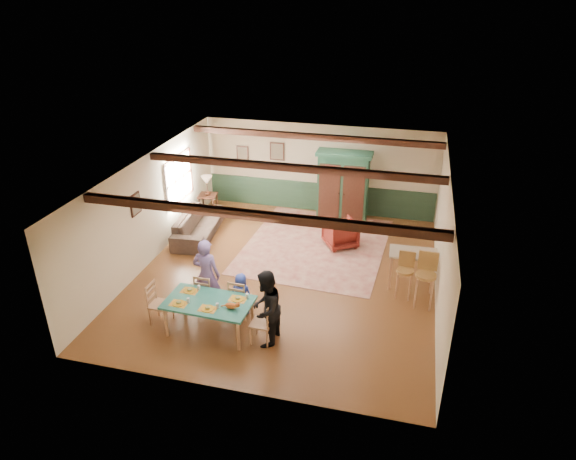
% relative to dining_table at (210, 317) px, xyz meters
% --- Properties ---
extents(floor, '(8.00, 8.00, 0.00)m').
position_rel_dining_table_xyz_m(floor, '(0.95, 2.53, -0.36)').
color(floor, '#593119').
rests_on(floor, ground).
extents(wall_back, '(7.00, 0.02, 2.70)m').
position_rel_dining_table_xyz_m(wall_back, '(0.95, 6.53, 0.99)').
color(wall_back, beige).
rests_on(wall_back, floor).
extents(wall_left, '(0.02, 8.00, 2.70)m').
position_rel_dining_table_xyz_m(wall_left, '(-2.55, 2.53, 0.99)').
color(wall_left, beige).
rests_on(wall_left, floor).
extents(wall_right, '(0.02, 8.00, 2.70)m').
position_rel_dining_table_xyz_m(wall_right, '(4.45, 2.53, 0.99)').
color(wall_right, beige).
rests_on(wall_right, floor).
extents(ceiling, '(7.00, 8.00, 0.02)m').
position_rel_dining_table_xyz_m(ceiling, '(0.95, 2.53, 2.34)').
color(ceiling, silver).
rests_on(ceiling, wall_back).
extents(wainscot_back, '(6.95, 0.03, 0.90)m').
position_rel_dining_table_xyz_m(wainscot_back, '(0.95, 6.51, 0.09)').
color(wainscot_back, '#1E3726').
rests_on(wainscot_back, floor).
extents(ceiling_beam_front, '(6.95, 0.16, 0.16)m').
position_rel_dining_table_xyz_m(ceiling_beam_front, '(0.95, 0.23, 2.25)').
color(ceiling_beam_front, black).
rests_on(ceiling_beam_front, ceiling).
extents(ceiling_beam_mid, '(6.95, 0.16, 0.16)m').
position_rel_dining_table_xyz_m(ceiling_beam_mid, '(0.95, 2.93, 2.25)').
color(ceiling_beam_mid, black).
rests_on(ceiling_beam_mid, ceiling).
extents(ceiling_beam_back, '(6.95, 0.16, 0.16)m').
position_rel_dining_table_xyz_m(ceiling_beam_back, '(0.95, 5.53, 2.25)').
color(ceiling_beam_back, black).
rests_on(ceiling_beam_back, ceiling).
extents(window_left, '(0.06, 1.60, 1.30)m').
position_rel_dining_table_xyz_m(window_left, '(-2.52, 4.23, 1.19)').
color(window_left, white).
rests_on(window_left, wall_left).
extents(picture_left_wall, '(0.04, 0.42, 0.52)m').
position_rel_dining_table_xyz_m(picture_left_wall, '(-2.52, 1.93, 1.39)').
color(picture_left_wall, gray).
rests_on(picture_left_wall, wall_left).
extents(picture_back_a, '(0.45, 0.04, 0.55)m').
position_rel_dining_table_xyz_m(picture_back_a, '(-0.35, 6.50, 1.44)').
color(picture_back_a, gray).
rests_on(picture_back_a, wall_back).
extents(picture_back_b, '(0.38, 0.04, 0.48)m').
position_rel_dining_table_xyz_m(picture_back_b, '(-1.45, 6.50, 1.29)').
color(picture_back_b, gray).
rests_on(picture_back_b, wall_back).
extents(dining_table, '(1.77, 1.03, 0.72)m').
position_rel_dining_table_xyz_m(dining_table, '(0.00, 0.00, 0.00)').
color(dining_table, '#216A5D').
rests_on(dining_table, floor).
extents(dining_chair_far_left, '(0.42, 0.44, 0.91)m').
position_rel_dining_table_xyz_m(dining_chair_far_left, '(-0.35, 0.71, 0.10)').
color(dining_chair_far_left, tan).
rests_on(dining_chair_far_left, floor).
extents(dining_chair_far_right, '(0.42, 0.44, 0.91)m').
position_rel_dining_table_xyz_m(dining_chair_far_right, '(0.41, 0.68, 0.10)').
color(dining_chair_far_right, tan).
rests_on(dining_chair_far_right, floor).
extents(dining_chair_end_left, '(0.44, 0.42, 0.91)m').
position_rel_dining_table_xyz_m(dining_chair_end_left, '(-1.10, 0.05, 0.10)').
color(dining_chair_end_left, tan).
rests_on(dining_chair_end_left, floor).
extents(dining_chair_end_right, '(0.44, 0.42, 0.91)m').
position_rel_dining_table_xyz_m(dining_chair_end_right, '(1.10, -0.05, 0.10)').
color(dining_chair_end_right, tan).
rests_on(dining_chair_end_right, floor).
extents(person_man, '(0.62, 0.42, 1.66)m').
position_rel_dining_table_xyz_m(person_man, '(-0.35, 0.79, 0.47)').
color(person_man, '#765D9F').
rests_on(person_man, floor).
extents(person_woman, '(0.63, 0.80, 1.59)m').
position_rel_dining_table_xyz_m(person_woman, '(1.20, -0.05, 0.43)').
color(person_woman, black).
rests_on(person_woman, floor).
extents(person_child, '(0.48, 0.33, 0.97)m').
position_rel_dining_table_xyz_m(person_child, '(0.42, 0.75, 0.12)').
color(person_child, '#2A3FA8').
rests_on(person_child, floor).
extents(cat, '(0.35, 0.15, 0.17)m').
position_rel_dining_table_xyz_m(cat, '(0.52, -0.12, 0.45)').
color(cat, '#D85F26').
rests_on(cat, dining_table).
extents(place_setting_near_left, '(0.40, 0.30, 0.11)m').
position_rel_dining_table_xyz_m(place_setting_near_left, '(-0.54, -0.22, 0.42)').
color(place_setting_near_left, orange).
rests_on(place_setting_near_left, dining_table).
extents(place_setting_near_center, '(0.40, 0.30, 0.11)m').
position_rel_dining_table_xyz_m(place_setting_near_center, '(0.09, -0.24, 0.42)').
color(place_setting_near_center, orange).
rests_on(place_setting_near_center, dining_table).
extents(place_setting_far_left, '(0.40, 0.30, 0.11)m').
position_rel_dining_table_xyz_m(place_setting_far_left, '(-0.52, 0.26, 0.42)').
color(place_setting_far_left, orange).
rests_on(place_setting_far_left, dining_table).
extents(place_setting_far_right, '(0.40, 0.30, 0.11)m').
position_rel_dining_table_xyz_m(place_setting_far_right, '(0.54, 0.22, 0.42)').
color(place_setting_far_right, orange).
rests_on(place_setting_far_right, dining_table).
extents(area_rug, '(3.84, 4.48, 0.01)m').
position_rel_dining_table_xyz_m(area_rug, '(1.33, 4.19, -0.35)').
color(area_rug, beige).
rests_on(area_rug, floor).
extents(armoire, '(1.55, 0.63, 2.18)m').
position_rel_dining_table_xyz_m(armoire, '(1.79, 5.73, 0.73)').
color(armoire, '#173927').
rests_on(armoire, floor).
extents(armchair, '(1.09, 1.10, 0.73)m').
position_rel_dining_table_xyz_m(armchair, '(1.97, 4.37, 0.01)').
color(armchair, '#4C100F').
rests_on(armchair, floor).
extents(sofa, '(1.13, 2.36, 0.67)m').
position_rel_dining_table_xyz_m(sofa, '(-1.95, 3.97, -0.03)').
color(sofa, '#372A22').
rests_on(sofa, floor).
extents(end_table, '(0.59, 0.59, 0.64)m').
position_rel_dining_table_xyz_m(end_table, '(-2.23, 5.40, -0.04)').
color(end_table, black).
rests_on(end_table, floor).
extents(table_lamp, '(0.36, 0.36, 0.59)m').
position_rel_dining_table_xyz_m(table_lamp, '(-2.23, 5.40, 0.58)').
color(table_lamp, '#D6B28B').
rests_on(table_lamp, end_table).
extents(counter_table, '(1.09, 0.66, 0.89)m').
position_rel_dining_table_xyz_m(counter_table, '(3.87, 2.76, 0.08)').
color(counter_table, '#C5B699').
rests_on(counter_table, floor).
extents(bar_stool_left, '(0.41, 0.44, 1.07)m').
position_rel_dining_table_xyz_m(bar_stool_left, '(3.73, 2.26, 0.18)').
color(bar_stool_left, '#A3783F').
rests_on(bar_stool_left, floor).
extents(bar_stool_right, '(0.47, 0.51, 1.25)m').
position_rel_dining_table_xyz_m(bar_stool_right, '(4.17, 2.00, 0.26)').
color(bar_stool_right, '#A3783F').
rests_on(bar_stool_right, floor).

